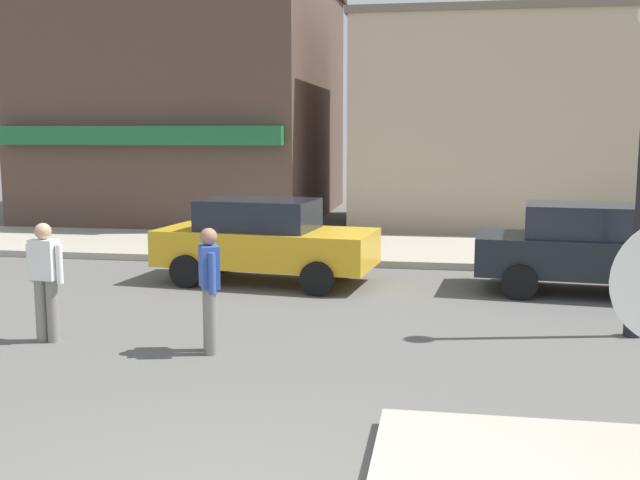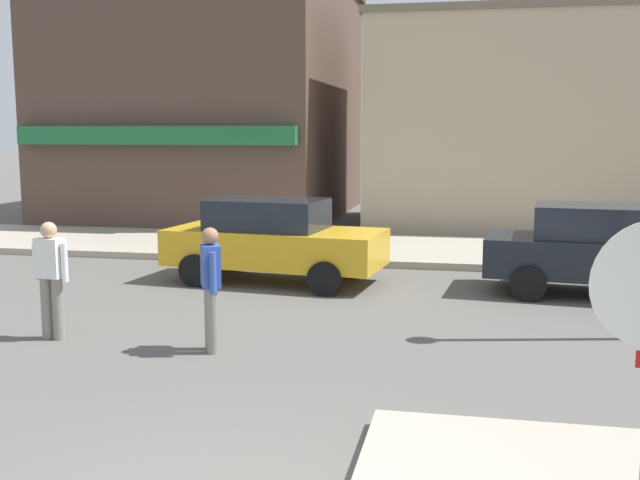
% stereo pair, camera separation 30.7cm
% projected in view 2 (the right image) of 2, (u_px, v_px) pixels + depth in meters
% --- Properties ---
extents(kerb_far, '(80.00, 4.00, 0.15)m').
position_uv_depth(kerb_far, '(390.00, 250.00, 17.42)').
color(kerb_far, '#A89E8C').
rests_on(kerb_far, ground).
extents(parked_car_nearest, '(4.17, 2.23, 1.56)m').
position_uv_depth(parked_car_nearest, '(274.00, 239.00, 13.98)').
color(parked_car_nearest, gold).
rests_on(parked_car_nearest, ground).
extents(parked_car_second, '(4.15, 2.19, 1.56)m').
position_uv_depth(parked_car_second, '(604.00, 249.00, 12.81)').
color(parked_car_second, black).
rests_on(parked_car_second, ground).
extents(pedestrian_crossing_near, '(0.36, 0.53, 1.61)m').
position_uv_depth(pedestrian_crossing_near, '(211.00, 285.00, 9.52)').
color(pedestrian_crossing_near, gray).
rests_on(pedestrian_crossing_near, ground).
extents(pedestrian_crossing_far, '(0.56, 0.26, 1.61)m').
position_uv_depth(pedestrian_crossing_far, '(51.00, 276.00, 10.10)').
color(pedestrian_crossing_far, gray).
rests_on(pedestrian_crossing_far, ground).
extents(building_corner_shop, '(8.59, 10.33, 7.82)m').
position_uv_depth(building_corner_shop, '(215.00, 98.00, 24.86)').
color(building_corner_shop, brown).
rests_on(building_corner_shop, ground).
extents(building_storefront_left_near, '(8.77, 6.17, 6.07)m').
position_uv_depth(building_storefront_left_near, '(521.00, 123.00, 21.96)').
color(building_storefront_left_near, tan).
rests_on(building_storefront_left_near, ground).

